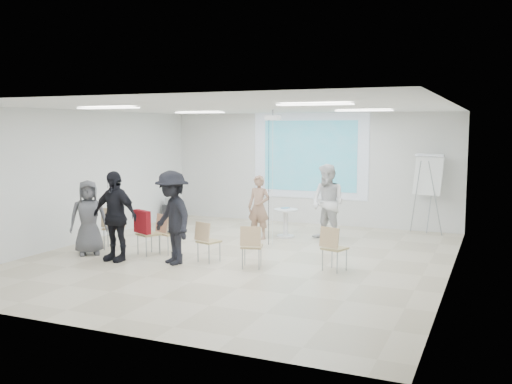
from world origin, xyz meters
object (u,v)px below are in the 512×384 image
at_px(player_left, 259,203).
at_px(laptop, 170,232).
at_px(chair_left_mid, 145,231).
at_px(chair_right_inner, 251,243).
at_px(pedestal_table, 286,221).
at_px(audience_left, 114,209).
at_px(chair_right_far, 333,245).
at_px(audience_mid, 172,211).
at_px(av_cart, 172,210).
at_px(chair_center, 206,238).
at_px(audience_outer, 88,213).
at_px(chair_far_left, 113,224).
at_px(chair_left_inner, 167,230).
at_px(flipchart_easel, 428,176).
at_px(player_right, 328,199).

relative_size(player_left, laptop, 5.52).
bearing_deg(chair_left_mid, chair_right_inner, 20.13).
relative_size(chair_left_mid, chair_right_inner, 1.06).
relative_size(pedestal_table, audience_left, 0.37).
relative_size(chair_right_far, laptop, 2.70).
bearing_deg(chair_right_far, audience_mid, -150.86).
height_order(player_left, av_cart, player_left).
height_order(chair_center, chair_right_far, chair_right_far).
distance_m(chair_center, audience_mid, 0.85).
distance_m(audience_left, audience_outer, 0.87).
height_order(laptop, av_cart, av_cart).
height_order(chair_far_left, av_cart, chair_far_left).
xyz_separation_m(pedestal_table, player_left, (-0.52, -0.41, 0.46)).
bearing_deg(av_cart, chair_right_inner, -51.70).
distance_m(chair_right_far, audience_outer, 5.05).
bearing_deg(audience_mid, laptop, 157.03).
bearing_deg(chair_right_far, chair_left_inner, -163.81).
xyz_separation_m(audience_outer, av_cart, (-0.66, 4.31, -0.56)).
bearing_deg(chair_far_left, flipchart_easel, 12.38).
xyz_separation_m(laptop, audience_outer, (-1.48, -0.76, 0.41)).
xyz_separation_m(audience_left, av_cart, (-1.49, 4.53, -0.71)).
xyz_separation_m(chair_left_inner, chair_right_far, (3.55, -0.06, -0.01)).
xyz_separation_m(player_left, audience_outer, (-2.56, -2.93, 0.01)).
bearing_deg(laptop, pedestal_table, -98.63).
distance_m(pedestal_table, player_right, 1.19).
relative_size(chair_far_left, audience_outer, 0.53).
height_order(player_right, chair_left_mid, player_right).
bearing_deg(chair_right_inner, laptop, 149.20).
bearing_deg(chair_center, player_right, 78.95).
height_order(chair_center, flipchart_easel, flipchart_easel).
bearing_deg(chair_center, chair_far_left, -169.69).
height_order(chair_far_left, laptop, chair_far_left).
bearing_deg(player_right, av_cart, -167.56).
bearing_deg(audience_left, pedestal_table, 62.07).
relative_size(audience_left, audience_mid, 1.00).
distance_m(chair_left_mid, chair_right_inner, 2.45).
bearing_deg(chair_right_far, chair_center, -156.37).
height_order(chair_right_inner, audience_mid, audience_mid).
distance_m(laptop, audience_outer, 1.71).
relative_size(chair_far_left, laptop, 2.98).
bearing_deg(chair_right_far, audience_left, -151.47).
xyz_separation_m(chair_right_inner, laptop, (-2.08, 0.55, -0.03)).
relative_size(chair_right_inner, laptop, 2.65).
bearing_deg(chair_right_inner, chair_far_left, 157.53).
xyz_separation_m(player_left, chair_right_inner, (1.00, -2.71, -0.37)).
distance_m(chair_left_mid, chair_left_inner, 0.44).
xyz_separation_m(player_right, audience_outer, (-4.12, -3.34, -0.12)).
height_order(chair_far_left, audience_left, audience_left).
bearing_deg(laptop, flipchart_easel, -113.65).
xyz_separation_m(pedestal_table, laptop, (-1.60, -2.58, 0.06)).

